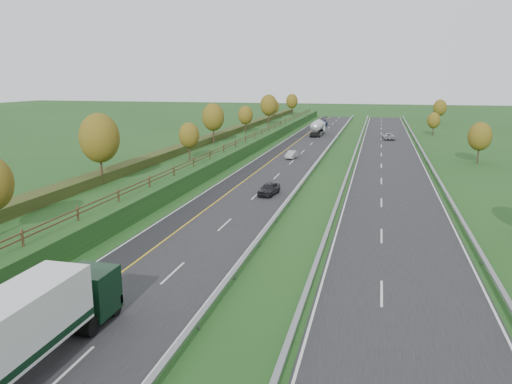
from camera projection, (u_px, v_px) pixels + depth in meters
ground at (331, 169)px, 74.49m from camera, size 400.00×400.00×0.00m
near_carriageway at (285, 161)px, 81.07m from camera, size 10.50×200.00×0.04m
far_carriageway at (390, 165)px, 77.24m from camera, size 10.50×200.00×0.04m
hard_shoulder at (262, 160)px, 81.94m from camera, size 3.00×200.00×0.04m
lane_markings at (324, 163)px, 79.47m from camera, size 26.75×200.00×0.01m
embankment_left at (209, 152)px, 83.87m from camera, size 12.00×200.00×2.00m
hedge_left at (198, 143)px, 83.99m from camera, size 2.20×180.00×1.10m
fence_left at (234, 143)px, 82.06m from camera, size 0.12×189.06×1.20m
median_barrier_near at (320, 159)px, 79.62m from camera, size 0.32×200.00×0.71m
median_barrier_far at (352, 160)px, 78.44m from camera, size 0.32×200.00×0.71m
outer_barrier_far at (429, 163)px, 75.77m from camera, size 0.32×200.00×0.71m
trees_left at (204, 122)px, 79.41m from camera, size 6.64×164.30×7.66m
trees_far at (456, 124)px, 100.88m from camera, size 8.45×118.60×7.12m
road_tanker at (318, 127)px, 117.90m from camera, size 2.40×11.22×3.46m
car_dark_near at (269, 189)px, 57.34m from camera, size 2.23×4.36×1.42m
car_silver_mid at (292, 155)px, 83.69m from camera, size 1.86×4.04×1.28m
car_small_far at (323, 123)px, 141.64m from camera, size 2.57×5.79×1.65m
car_oncoming at (388, 136)px, 109.78m from camera, size 3.01×5.42×1.44m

